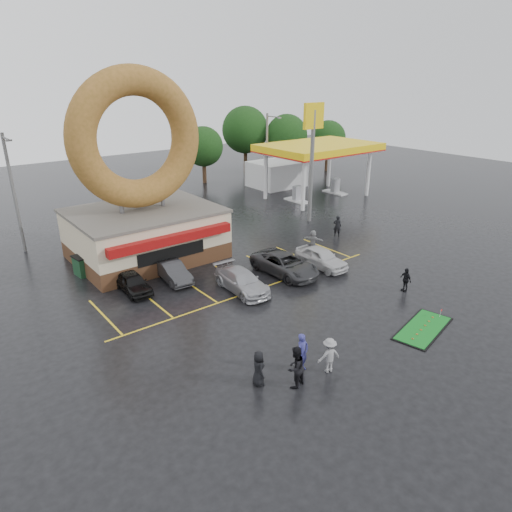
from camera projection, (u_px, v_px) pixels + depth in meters
ground at (293, 310)px, 26.69m from camera, size 120.00×120.00×0.00m
donut_shop at (142, 199)px, 32.82m from camera, size 10.20×8.70×13.50m
gas_station at (300, 160)px, 52.10m from camera, size 12.30×13.65×5.90m
shell_sign at (313, 141)px, 40.19m from camera, size 2.20×0.36×10.60m
streetlight_left at (14, 191)px, 33.77m from camera, size 0.40×2.21×9.00m
streetlight_mid at (175, 167)px, 42.52m from camera, size 0.40×2.21×9.00m
streetlight_right at (267, 153)px, 50.13m from camera, size 0.40×2.21×9.00m
tree_far_a at (287, 135)px, 61.62m from camera, size 5.60×5.60×8.00m
tree_far_b at (328, 138)px, 63.84m from camera, size 4.90×4.90×7.00m
tree_far_c at (245, 130)px, 62.02m from camera, size 6.30×6.30×9.00m
tree_far_d at (203, 147)px, 56.45m from camera, size 4.90×4.90×7.00m
car_black at (133, 283)px, 28.69m from camera, size 1.54×3.67×1.24m
car_dgrey at (172, 271)px, 30.28m from camera, size 1.63×3.99×1.29m
car_silver at (242, 281)px, 28.81m from camera, size 2.13×4.71×1.34m
car_grey at (285, 264)px, 31.21m from camera, size 2.64×5.33×1.45m
car_white at (321, 258)px, 32.37m from camera, size 1.69×4.20×1.43m
person_blue at (302, 353)px, 20.89m from camera, size 0.75×0.55×1.90m
person_blackjkt at (295, 367)px, 19.78m from camera, size 1.08×0.91×1.97m
person_hoodie at (329, 355)px, 20.84m from camera, size 1.24×0.91×1.72m
person_bystander at (258, 368)px, 19.96m from camera, size 0.74×0.93×1.66m
person_cameraman at (406, 280)px, 28.75m from camera, size 0.59×0.97×1.55m
person_walker_near at (313, 240)px, 35.40m from camera, size 1.10×1.59×1.65m
person_walker_far at (337, 226)px, 38.50m from camera, size 0.78×0.77×1.82m
dumpster at (89, 264)px, 31.40m from camera, size 1.93×1.40×1.30m
putting_green at (423, 328)px, 24.65m from camera, size 4.57×2.72×0.54m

